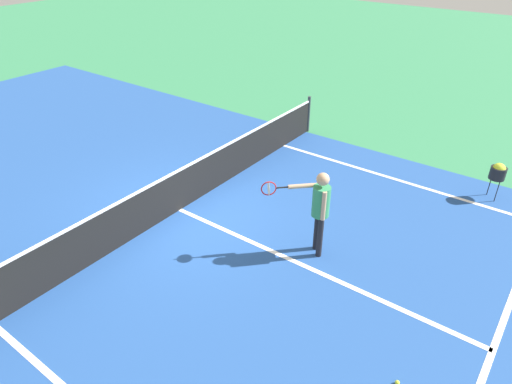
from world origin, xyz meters
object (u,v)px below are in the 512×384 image
ball_hopper (498,172)px  tennis_ball_mid_court (397,383)px  player_near (319,205)px  net (178,190)px

ball_hopper → tennis_ball_mid_court: (-5.94, -0.15, -0.64)m
player_near → tennis_ball_mid_court: (-1.86, -2.36, -1.03)m
player_near → ball_hopper: bearing=-28.4°
player_near → tennis_ball_mid_court: 3.17m
ball_hopper → tennis_ball_mid_court: 5.98m
player_near → ball_hopper: (4.09, -2.21, -0.39)m
net → ball_hopper: size_ratio=12.42×
net → player_near: (0.48, -3.12, 0.57)m
net → ball_hopper: bearing=-49.4°
net → tennis_ball_mid_court: net is taller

